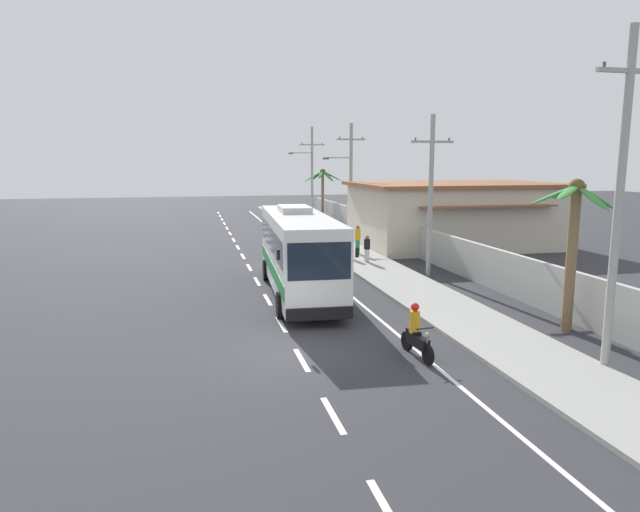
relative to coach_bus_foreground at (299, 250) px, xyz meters
name	(u,v)px	position (x,y,z in m)	size (l,w,h in m)	color
ground_plane	(296,351)	(-1.52, -7.55, -2.00)	(160.00, 160.00, 0.00)	#303035
sidewalk_kerb	(391,276)	(5.28, 2.45, -1.93)	(3.20, 90.00, 0.14)	#999993
lane_markings	(288,265)	(0.78, 7.24, -2.00)	(3.87, 71.00, 0.01)	white
boundary_wall	(428,245)	(9.08, 6.45, -1.04)	(0.24, 60.00, 1.92)	#B2B2AD
coach_bus_foreground	(299,250)	(0.00, 0.00, 0.00)	(3.32, 11.19, 3.86)	white
motorcycle_beside_bus	(416,335)	(1.95, -8.89, -1.33)	(0.56, 1.96, 1.66)	black
motorcycle_trailing	(303,246)	(2.19, 9.96, -1.37)	(0.56, 1.96, 1.55)	black
pedestrian_near_kerb	(358,239)	(5.54, 9.29, -0.93)	(0.36, 0.36, 1.79)	#2D7A47
pedestrian_midwalk	(367,248)	(5.23, 6.36, -1.04)	(0.36, 0.36, 1.57)	beige
pedestrian_far_walk	(349,244)	(4.57, 7.89, -1.02)	(0.36, 0.36, 1.61)	#75388E
utility_pole_nearest	(619,197)	(6.88, -11.06, 2.93)	(2.04, 0.24, 9.47)	#9E9E99
utility_pole_mid	(431,193)	(7.35, 2.51, 2.29)	(2.26, 0.24, 8.22)	#9E9E99
utility_pole_far	(350,179)	(6.95, 16.09, 2.59)	(3.21, 0.24, 8.62)	#9E9E99
utility_pole_distant	(311,172)	(6.94, 29.66, 2.86)	(3.52, 0.24, 9.15)	#9E9E99
palm_nearest	(573,231)	(8.13, -7.61, 1.55)	(2.79, 2.93, 5.33)	brown
palm_second	(323,182)	(8.56, 31.71, 1.80)	(3.81, 3.69, 5.12)	brown
roadside_building	(454,214)	(13.39, 12.06, 0.22)	(13.75, 9.97, 4.42)	beige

